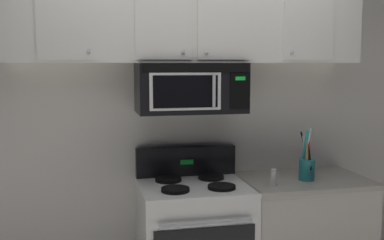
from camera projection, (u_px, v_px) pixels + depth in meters
back_wall at (184, 115)px, 3.60m from camera, size 5.20×0.10×2.70m
over_range_microwave at (190, 88)px, 3.33m from camera, size 0.76×0.43×0.35m
upper_cabinets at (190, 24)px, 3.31m from camera, size 2.50×0.36×0.55m
counter_segment at (302, 236)px, 3.54m from camera, size 0.93×0.65×0.90m
utensil_crock_teal at (307, 165)px, 3.41m from camera, size 0.11×0.12×0.39m
salt_shaker at (274, 177)px, 3.27m from camera, size 0.04×0.04×0.12m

